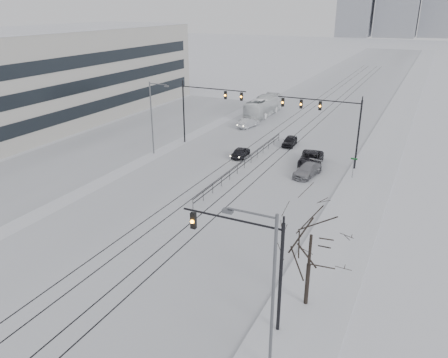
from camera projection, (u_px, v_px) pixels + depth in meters
ground at (39, 331)px, 25.20m from camera, size 500.00×500.00×0.00m
road at (313, 114)px, 75.36m from camera, size 22.00×260.00×0.02m
sidewalk_east at (396, 122)px, 69.89m from camera, size 5.00×260.00×0.16m
curb at (380, 120)px, 70.88m from camera, size 0.10×260.00×0.12m
parking_strip at (130, 136)px, 62.52m from camera, size 14.00×60.00×0.03m
tram_rails at (274, 145)px, 58.63m from camera, size 5.30×180.00×0.01m
office_building at (32, 78)px, 67.14m from camera, size 20.20×62.20×14.11m
traffic_mast_near at (254, 257)px, 24.16m from camera, size 6.10×0.37×7.00m
traffic_mast_ne at (329, 117)px, 49.02m from camera, size 9.60×0.37×8.00m
traffic_mast_nw at (203, 104)px, 56.65m from camera, size 9.10×0.37×8.00m
street_light_east at (268, 285)px, 20.65m from camera, size 2.73×0.25×9.00m
street_light_west at (153, 113)px, 53.26m from camera, size 2.73×0.25×9.00m
bare_tree at (311, 243)px, 25.73m from camera, size 4.40×4.40×6.10m
median_fence at (244, 164)px, 50.08m from camera, size 0.06×24.00×1.00m
street_sign at (353, 165)px, 46.60m from camera, size 0.70×0.06×2.40m
sedan_sb_inner at (241, 152)px, 53.76m from camera, size 1.73×3.81×1.27m
sedan_sb_outer at (248, 123)px, 66.82m from camera, size 2.33×4.51×1.41m
sedan_nb_front at (311, 159)px, 50.99m from camera, size 3.25×5.79×1.53m
sedan_nb_right at (308, 170)px, 47.82m from camera, size 2.64×4.85×1.33m
sedan_nb_far at (290, 141)px, 58.10m from camera, size 1.75×3.82×1.27m
box_truck at (264, 106)px, 73.48m from camera, size 2.74×11.37×3.16m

